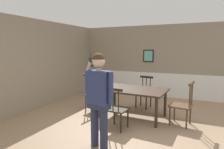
% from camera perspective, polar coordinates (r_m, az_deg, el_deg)
% --- Properties ---
extents(ground_plane, '(6.86, 6.86, 0.00)m').
position_cam_1_polar(ground_plane, '(4.75, 5.44, -14.29)').
color(ground_plane, '#9E7F60').
extents(room_back_partition, '(6.03, 0.17, 2.61)m').
position_cam_1_polar(room_back_partition, '(7.45, 13.64, 3.43)').
color(room_back_partition, gray).
rests_on(room_back_partition, ground_plane).
extents(room_left_partition, '(0.13, 6.24, 2.61)m').
position_cam_1_polar(room_left_partition, '(6.12, -22.12, 2.67)').
color(room_left_partition, gray).
rests_on(room_left_partition, ground_plane).
extents(dining_table, '(1.74, 1.16, 0.74)m').
position_cam_1_polar(dining_table, '(5.11, 5.99, -4.98)').
color(dining_table, '#38281E').
rests_on(dining_table, ground_plane).
extents(chair_near_window, '(0.53, 0.53, 1.02)m').
position_cam_1_polar(chair_near_window, '(4.84, 19.77, -8.20)').
color(chair_near_window, '#513823').
rests_on(chair_near_window, ground_plane).
extents(chair_by_doorway, '(0.47, 0.47, 0.95)m').
position_cam_1_polar(chair_by_doorway, '(4.34, 1.33, -9.88)').
color(chair_by_doorway, '#2D2319').
rests_on(chair_by_doorway, ground_plane).
extents(chair_at_table_head, '(0.47, 0.47, 1.05)m').
position_cam_1_polar(chair_at_table_head, '(5.71, -5.64, -5.43)').
color(chair_at_table_head, '#513823').
rests_on(chair_at_table_head, ground_plane).
extents(chair_opposite_corner, '(0.48, 0.48, 0.94)m').
position_cam_1_polar(chair_opposite_corner, '(6.00, 9.30, -5.03)').
color(chair_opposite_corner, black).
rests_on(chair_opposite_corner, ground_plane).
extents(person_figure, '(0.58, 0.31, 1.69)m').
position_cam_1_polar(person_figure, '(3.43, -3.75, -5.74)').
color(person_figure, '#282E49').
rests_on(person_figure, ground_plane).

